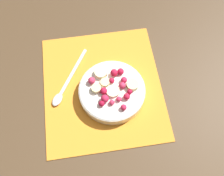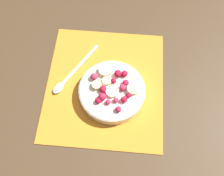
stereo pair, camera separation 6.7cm
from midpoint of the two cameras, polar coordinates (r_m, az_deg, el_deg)
ground_plane at (r=0.74m, az=0.93°, el=0.40°), size 3.00×3.00×0.00m
placemat at (r=0.74m, az=0.93°, el=0.50°), size 0.38×0.34×0.01m
fruit_bowl at (r=0.70m, az=2.73°, el=-0.91°), size 0.19×0.19×0.06m
spoon at (r=0.75m, az=-7.48°, el=2.13°), size 0.18×0.12×0.01m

